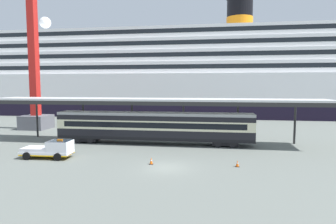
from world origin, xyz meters
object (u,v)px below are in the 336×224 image
train_carriage (154,126)px  traffic_cone_mid (151,161)px  dockside_crane (34,29)px  traffic_cone_near (237,164)px  cruise_ship (209,77)px  service_truck (52,149)px

train_carriage → traffic_cone_mid: bearing=-79.9°
dockside_crane → traffic_cone_near: bearing=-30.7°
train_carriage → dockside_crane: dockside_crane is taller
cruise_ship → dockside_crane: size_ratio=3.08×
cruise_ship → service_truck: (-15.51, -53.12, -9.05)m
cruise_ship → dockside_crane: (-29.06, -34.23, 7.16)m
traffic_cone_near → dockside_crane: (-32.58, 19.35, 16.90)m
train_carriage → traffic_cone_mid: (1.76, -9.92, -1.98)m
train_carriage → traffic_cone_near: bearing=-43.8°
service_truck → dockside_crane: size_ratio=0.10×
service_truck → cruise_ship: bearing=73.7°
train_carriage → traffic_cone_near: (9.95, -9.55, -2.01)m
train_carriage → traffic_cone_near: size_ratio=41.48×
service_truck → traffic_cone_mid: bearing=-4.4°
traffic_cone_near → cruise_ship: bearing=93.8°
dockside_crane → train_carriage: bearing=-23.4°
service_truck → dockside_crane: (-13.55, 18.90, 16.21)m
cruise_ship → service_truck: cruise_ship is taller
train_carriage → service_truck: (-9.08, -9.10, -1.33)m
train_carriage → traffic_cone_near: train_carriage is taller
service_truck → traffic_cone_near: (19.02, -0.45, -0.69)m
cruise_ship → traffic_cone_mid: 55.02m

